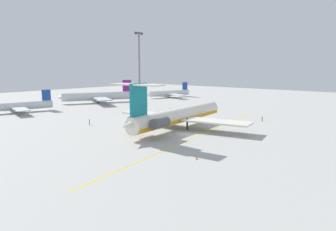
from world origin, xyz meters
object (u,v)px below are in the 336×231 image
object	(u,v)px
ground_crew_near_tail	(89,121)
light_mast	(139,69)
airliner_mid_right	(96,96)
main_jetliner	(177,116)
ground_crew_portside	(262,118)
airliner_mid_left	(15,106)
ground_crew_near_nose	(170,109)
safety_cone_wingtip	(162,112)
airliner_far_right	(168,93)
safety_cone_nose	(197,158)

from	to	relation	value
ground_crew_near_tail	light_mast	xyz separation A→B (m)	(31.11, 10.75, 14.77)
ground_crew_near_tail	airliner_mid_right	bearing A→B (deg)	107.34
main_jetliner	ground_crew_portside	distance (m)	28.67
main_jetliner	airliner_mid_left	xyz separation A→B (m)	(-14.91, 63.65, -1.22)
ground_crew_near_tail	light_mast	world-z (taller)	light_mast
ground_crew_near_tail	ground_crew_portside	distance (m)	51.73
ground_crew_near_nose	ground_crew_portside	bearing A→B (deg)	120.41
ground_crew_near_nose	safety_cone_wingtip	bearing A→B (deg)	-4.93
airliner_mid_left	ground_crew_near_nose	world-z (taller)	airliner_mid_left
airliner_far_right	main_jetliner	bearing A→B (deg)	58.59
main_jetliner	ground_crew_near_tail	world-z (taller)	main_jetliner
ground_crew_near_nose	safety_cone_nose	bearing A→B (deg)	70.70
airliner_mid_right	safety_cone_nose	world-z (taller)	airliner_mid_right
airliner_far_right	ground_crew_portside	size ratio (longest dim) A/B	15.94
airliner_mid_right	ground_crew_near_nose	size ratio (longest dim) A/B	19.28
ground_crew_near_tail	safety_cone_wingtip	bearing A→B (deg)	56.68
ground_crew_near_tail	safety_cone_nose	size ratio (longest dim) A/B	3.18
main_jetliner	safety_cone_nose	bearing A→B (deg)	-139.43
airliner_mid_left	main_jetliner	bearing A→B (deg)	117.31
airliner_mid_left	safety_cone_wingtip	world-z (taller)	airliner_mid_left
ground_crew_near_tail	airliner_far_right	bearing A→B (deg)	80.62
safety_cone_wingtip	ground_crew_near_tail	bearing A→B (deg)	-179.68
airliner_mid_right	ground_crew_near_tail	size ratio (longest dim) A/B	18.75
airliner_mid_right	airliner_far_right	world-z (taller)	airliner_mid_right
airliner_far_right	airliner_mid_left	bearing A→B (deg)	11.98
airliner_mid_right	light_mast	bearing A→B (deg)	109.06
airliner_mid_left	ground_crew_portside	distance (m)	86.84
airliner_far_right	airliner_mid_right	bearing A→B (deg)	3.52
ground_crew_near_nose	ground_crew_portside	distance (m)	34.63
main_jetliner	ground_crew_near_tail	xyz separation A→B (m)	(-11.98, 22.58, -2.44)
airliner_mid_left	ground_crew_portside	bearing A→B (deg)	131.68
airliner_mid_right	safety_cone_wingtip	xyz separation A→B (m)	(-3.27, -43.66, -2.76)
safety_cone_nose	light_mast	world-z (taller)	light_mast
airliner_mid_right	safety_cone_wingtip	distance (m)	43.87
airliner_mid_right	airliner_far_right	distance (m)	41.49
ground_crew_portside	safety_cone_nose	size ratio (longest dim) A/B	2.98
airliner_mid_right	ground_crew_portside	distance (m)	79.79
airliner_mid_left	safety_cone_wingtip	xyz separation A→B (m)	(35.19, -40.90, -2.05)
airliner_far_right	light_mast	world-z (taller)	light_mast
airliner_mid_left	ground_crew_portside	world-z (taller)	airliner_mid_left
main_jetliner	safety_cone_nose	size ratio (longest dim) A/B	81.16
main_jetliner	ground_crew_near_nose	world-z (taller)	main_jetliner
ground_crew_near_nose	light_mast	distance (m)	19.48
airliner_mid_right	light_mast	size ratio (longest dim) A/B	1.12
airliner_far_right	ground_crew_near_nose	xyz separation A→B (m)	(-41.08, -35.57, -1.26)
ground_crew_near_nose	safety_cone_nose	distance (m)	59.19
main_jetliner	airliner_mid_right	size ratio (longest dim) A/B	1.36
airliner_far_right	safety_cone_wingtip	world-z (taller)	airliner_far_right
safety_cone_nose	ground_crew_portside	bearing A→B (deg)	8.66
safety_cone_wingtip	light_mast	world-z (taller)	light_mast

